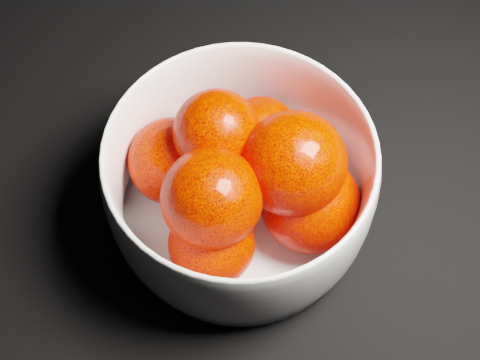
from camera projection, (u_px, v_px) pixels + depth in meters
bowl at (240, 183)px, 0.51m from camera, size 0.21×0.21×0.10m
orange_pile at (245, 178)px, 0.50m from camera, size 0.15×0.17×0.12m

